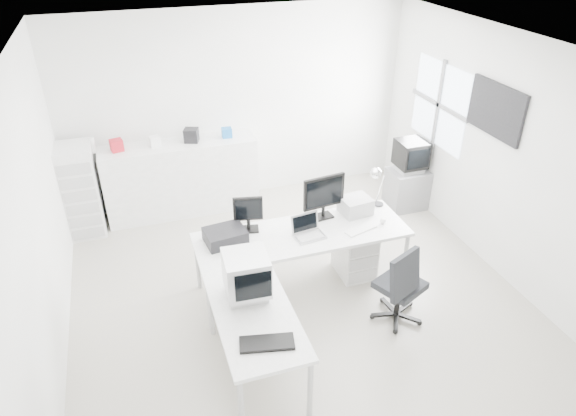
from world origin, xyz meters
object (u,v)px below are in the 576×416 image
object	(u,v)px
office_chair	(401,281)
crt_tv	(411,156)
laptop	(310,229)
sideboard	(182,178)
drawer_pedestal	(355,252)
lcd_monitor_large	(324,197)
filing_cabinet	(81,190)
main_desk	(302,260)
laser_printer	(356,206)
inkjet_printer	(225,236)
crt_monitor	(247,278)
tv_cabinet	(406,189)
lcd_monitor_small	(248,214)
side_desk	(256,344)

from	to	relation	value
office_chair	crt_tv	world-z (taller)	crt_tv
laptop	sideboard	world-z (taller)	sideboard
drawer_pedestal	lcd_monitor_large	xyz separation A→B (m)	(-0.35, 0.20, 0.72)
sideboard	filing_cabinet	world-z (taller)	filing_cabinet
crt_tv	filing_cabinet	distance (m)	4.57
main_desk	crt_tv	distance (m)	2.51
main_desk	filing_cabinet	world-z (taller)	filing_cabinet
laser_printer	sideboard	xyz separation A→B (m)	(-1.80, 1.99, -0.31)
inkjet_printer	crt_monitor	size ratio (longest dim) A/B	0.99
crt_tv	office_chair	bearing A→B (deg)	-121.58
drawer_pedestal	filing_cabinet	world-z (taller)	filing_cabinet
crt_tv	sideboard	size ratio (longest dim) A/B	0.23
main_desk	lcd_monitor_large	size ratio (longest dim) A/B	4.49
office_chair	tv_cabinet	size ratio (longest dim) A/B	1.65
inkjet_printer	lcd_monitor_small	world-z (taller)	lcd_monitor_small
main_desk	crt_monitor	world-z (taller)	crt_monitor
inkjet_printer	main_desk	bearing A→B (deg)	-13.58
main_desk	sideboard	world-z (taller)	sideboard
laptop	tv_cabinet	size ratio (longest dim) A/B	0.54
main_desk	drawer_pedestal	xyz separation A→B (m)	(0.70, 0.05, -0.08)
laptop	office_chair	bearing A→B (deg)	-51.83
sideboard	office_chair	bearing A→B (deg)	-58.70
drawer_pedestal	laser_printer	bearing A→B (deg)	73.61
lcd_monitor_large	office_chair	xyz separation A→B (m)	(0.46, -1.08, -0.52)
laser_printer	crt_tv	size ratio (longest dim) A/B	0.69
lcd_monitor_small	side_desk	bearing A→B (deg)	-90.71
tv_cabinet	lcd_monitor_small	bearing A→B (deg)	-158.73
side_desk	drawer_pedestal	world-z (taller)	side_desk
lcd_monitor_large	laser_printer	size ratio (longest dim) A/B	1.55
lcd_monitor_large	filing_cabinet	bearing A→B (deg)	139.26
side_desk	tv_cabinet	size ratio (longest dim) A/B	2.34
main_desk	inkjet_printer	bearing A→B (deg)	173.29
inkjet_printer	filing_cabinet	world-z (taller)	filing_cabinet
side_desk	main_desk	bearing A→B (deg)	52.31
office_chair	crt_tv	bearing A→B (deg)	33.91
drawer_pedestal	lcd_monitor_small	distance (m)	1.43
office_chair	sideboard	world-z (taller)	sideboard
laser_printer	office_chair	world-z (taller)	office_chair
crt_monitor	crt_tv	size ratio (longest dim) A/B	0.86
main_desk	tv_cabinet	size ratio (longest dim) A/B	4.01
drawer_pedestal	crt_monitor	size ratio (longest dim) A/B	1.39
lcd_monitor_large	crt_tv	size ratio (longest dim) A/B	1.07
laptop	inkjet_printer	bearing A→B (deg)	159.79
inkjet_printer	laptop	bearing A→B (deg)	-19.39
lcd_monitor_small	crt_monitor	size ratio (longest dim) A/B	0.95
inkjet_printer	drawer_pedestal	bearing A→B (deg)	-8.71
inkjet_printer	lcd_monitor_large	world-z (taller)	lcd_monitor_large
inkjet_printer	sideboard	distance (m)	2.14
tv_cabinet	crt_tv	xyz separation A→B (m)	(0.00, 0.00, 0.52)
tv_cabinet	crt_monitor	bearing A→B (deg)	-144.19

